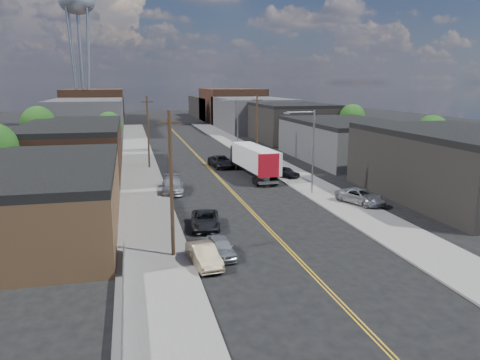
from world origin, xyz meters
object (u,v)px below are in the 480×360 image
car_left_a (221,247)px  car_left_d (173,185)px  semi_truck (252,158)px  car_ahead_truck (221,162)px  car_left_c (205,220)px  car_right_lot_a (361,196)px  car_left_b (204,255)px  water_tower (77,6)px  car_right_lot_c (286,172)px

car_left_a → car_left_d: size_ratio=0.69×
semi_truck → car_ahead_truck: (-2.73, 6.68, -1.39)m
car_left_c → car_ahead_truck: car_ahead_truck is taller
car_left_a → car_right_lot_a: size_ratio=0.75×
car_left_a → car_ahead_truck: (6.77, 34.11, 0.15)m
car_left_d → semi_truck: bearing=39.9°
car_ahead_truck → semi_truck: bearing=-73.3°
car_left_c → car_right_lot_a: car_right_lot_a is taller
semi_truck → car_left_a: (-9.50, -27.43, -1.54)m
semi_truck → car_left_b: 30.82m
water_tower → car_left_c: 100.11m
semi_truck → car_left_d: 13.19m
car_left_d → car_right_lot_a: bearing=-23.1°
semi_truck → car_left_a: size_ratio=3.82×
car_right_lot_a → car_right_lot_c: bearing=79.6°
water_tower → car_left_d: size_ratio=6.51×
water_tower → car_left_d: water_tower is taller
car_left_a → car_ahead_truck: size_ratio=0.67×
car_left_c → car_left_d: bearing=103.5°
car_left_b → car_ahead_truck: 36.39m
car_left_d → car_right_lot_c: size_ratio=1.50×
car_left_d → car_ahead_truck: 16.18m
semi_truck → car_right_lot_c: semi_truck is taller
car_left_a → car_right_lot_a: (16.00, 10.41, 0.21)m
car_left_c → car_ahead_truck: bearing=83.7°
car_left_b → car_right_lot_a: car_right_lot_a is taller
water_tower → car_left_b: size_ratio=8.63×
water_tower → car_ahead_truck: 76.69m
water_tower → car_right_lot_c: size_ratio=9.76×
semi_truck → car_right_lot_a: 18.26m
car_ahead_truck → water_tower: bearing=104.1°
car_left_b → car_left_d: 21.50m
water_tower → car_left_b: (15.60, -102.00, -29.94)m
car_left_a → car_left_d: car_left_d is taller
water_tower → semi_truck: (26.50, -73.21, -28.44)m
car_right_lot_a → car_left_c: bearing=171.7°
semi_truck → car_ahead_truck: bearing=108.0°
water_tower → car_right_lot_c: bearing=-68.3°
car_left_c → car_right_lot_a: bearing=20.8°
car_right_lot_a → car_ahead_truck: car_ahead_truck is taller
semi_truck → car_left_c: 22.90m
car_left_a → car_right_lot_c: 27.95m
water_tower → car_right_lot_c: (30.20, -76.00, -29.85)m
car_left_c → car_right_lot_c: (13.20, 18.00, 0.11)m
car_left_c → car_right_lot_c: car_right_lot_c is taller
car_left_a → car_left_b: car_left_b is taller
car_left_d → car_left_a: bearing=-79.9°
car_left_d → car_right_lot_a: size_ratio=1.08×
semi_truck → car_left_c: bearing=-118.8°
semi_truck → car_left_a: semi_truck is taller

